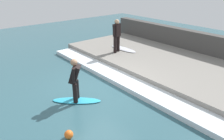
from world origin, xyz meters
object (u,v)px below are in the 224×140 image
surfer_riding (75,78)px  surfer_waiting_near (117,34)px  surfboard_riding (77,100)px  surfboard_waiting_near (123,49)px  marker_buoy (69,135)px

surfer_riding → surfer_waiting_near: bearing=31.6°
surfer_waiting_near → surfboard_riding: bearing=-148.4°
surfer_waiting_near → surfboard_waiting_near: (0.58, 0.10, -0.93)m
surfboard_riding → marker_buoy: 1.92m
marker_buoy → surfboard_riding: bearing=52.5°
surfer_waiting_near → surfboard_waiting_near: surfer_waiting_near is taller
surfer_riding → surfboard_waiting_near: size_ratio=0.86×
surfer_waiting_near → surfboard_waiting_near: size_ratio=0.97×
surfboard_riding → surfer_waiting_near: size_ratio=0.91×
surfer_waiting_near → marker_buoy: surfer_waiting_near is taller
marker_buoy → surfboard_waiting_near: bearing=35.4°
surfer_waiting_near → marker_buoy: bearing=-142.3°
surfboard_riding → surfer_waiting_near: bearing=31.6°
marker_buoy → surfer_riding: bearing=52.5°
surfboard_waiting_near → surfer_waiting_near: bearing=-170.4°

